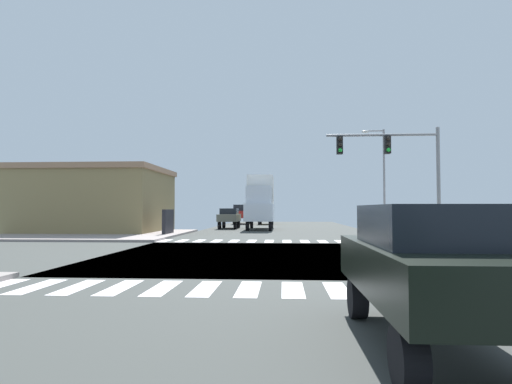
% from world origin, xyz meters
% --- Properties ---
extents(ground, '(90.00, 90.00, 0.05)m').
position_xyz_m(ground, '(0.00, 0.00, -0.03)').
color(ground, '#3D403D').
extents(sidewalk_corner_ne, '(12.00, 12.00, 0.14)m').
position_xyz_m(sidewalk_corner_ne, '(13.00, 12.00, 0.07)').
color(sidewalk_corner_ne, gray).
rests_on(sidewalk_corner_ne, ground).
extents(sidewalk_corner_nw, '(12.00, 12.00, 0.14)m').
position_xyz_m(sidewalk_corner_nw, '(-13.00, 12.00, 0.07)').
color(sidewalk_corner_nw, gray).
rests_on(sidewalk_corner_nw, ground).
extents(crosswalk_near, '(13.50, 2.00, 0.01)m').
position_xyz_m(crosswalk_near, '(-0.25, -7.30, 0.00)').
color(crosswalk_near, white).
rests_on(crosswalk_near, ground).
extents(crosswalk_far, '(13.50, 2.00, 0.01)m').
position_xyz_m(crosswalk_far, '(-0.25, 7.30, 0.00)').
color(crosswalk_far, white).
rests_on(crosswalk_far, ground).
extents(traffic_signal_mast, '(6.20, 0.55, 6.34)m').
position_xyz_m(traffic_signal_mast, '(6.17, 6.99, 4.67)').
color(traffic_signal_mast, gray).
rests_on(traffic_signal_mast, ground).
extents(street_lamp, '(1.78, 0.32, 7.95)m').
position_xyz_m(street_lamp, '(7.54, 16.32, 4.76)').
color(street_lamp, gray).
rests_on(street_lamp, ground).
extents(bank_building, '(15.86, 8.95, 5.02)m').
position_xyz_m(bank_building, '(-16.42, 15.45, 2.52)').
color(bank_building, olive).
rests_on(bank_building, ground).
extents(sedan_farside_1, '(1.80, 4.30, 1.88)m').
position_xyz_m(sedan_farside_1, '(2.00, -11.22, 1.12)').
color(sedan_farside_1, black).
rests_on(sedan_farside_1, ground).
extents(box_truck_crossing_1, '(2.40, 7.20, 4.85)m').
position_xyz_m(box_truck_crossing_1, '(-2.00, 21.62, 2.56)').
color(box_truck_crossing_1, black).
rests_on(box_truck_crossing_1, ground).
extents(sedan_queued_2, '(1.80, 4.30, 1.88)m').
position_xyz_m(sedan_queued_2, '(-2.00, 34.12, 1.12)').
color(sedan_queued_2, black).
rests_on(sedan_queued_2, ground).
extents(sedan_leading_3, '(1.80, 4.30, 1.88)m').
position_xyz_m(sedan_leading_3, '(-5.00, 23.04, 1.12)').
color(sedan_leading_3, black).
rests_on(sedan_leading_3, ground).
extents(pickup_middle_1, '(2.00, 5.10, 2.35)m').
position_xyz_m(pickup_middle_1, '(-5.00, 35.41, 1.29)').
color(pickup_middle_1, black).
rests_on(pickup_middle_1, ground).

